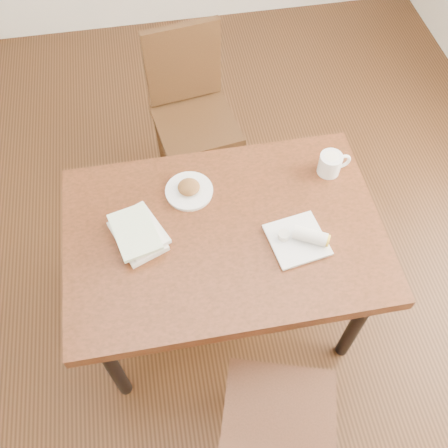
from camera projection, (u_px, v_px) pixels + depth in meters
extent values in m
cube|color=#472814|center=(224.00, 308.00, 2.63)|extent=(4.00, 5.00, 0.01)
cube|color=maroon|center=(224.00, 235.00, 2.02)|extent=(1.28, 0.86, 0.06)
cylinder|color=black|center=(113.00, 366.00, 2.10)|extent=(0.06, 0.06, 0.69)
cylinder|color=black|center=(357.00, 323.00, 2.21)|extent=(0.06, 0.06, 0.69)
cylinder|color=black|center=(105.00, 236.00, 2.46)|extent=(0.06, 0.06, 0.69)
cylinder|color=black|center=(315.00, 204.00, 2.56)|extent=(0.06, 0.06, 0.69)
cylinder|color=#4B2615|center=(235.00, 385.00, 2.18)|extent=(0.04, 0.04, 0.45)
cylinder|color=#4B2615|center=(318.00, 395.00, 2.16)|extent=(0.04, 0.04, 0.45)
cube|color=#4B2615|center=(279.00, 421.00, 1.86)|extent=(0.53, 0.53, 0.04)
cylinder|color=#3F2712|center=(218.00, 126.00, 3.03)|extent=(0.04, 0.04, 0.45)
cylinder|color=#3F2712|center=(160.00, 140.00, 2.97)|extent=(0.04, 0.04, 0.45)
cylinder|color=#3F2712|center=(237.00, 169.00, 2.84)|extent=(0.04, 0.04, 0.45)
cylinder|color=#3F2712|center=(177.00, 186.00, 2.78)|extent=(0.04, 0.04, 0.45)
cube|color=#3F2712|center=(196.00, 125.00, 2.70)|extent=(0.48, 0.48, 0.04)
cube|color=#3F2712|center=(183.00, 64.00, 2.58)|extent=(0.40, 0.10, 0.45)
cylinder|color=white|center=(189.00, 192.00, 2.09)|extent=(0.20, 0.20, 0.01)
cylinder|color=white|center=(189.00, 190.00, 2.09)|extent=(0.20, 0.20, 0.01)
ellipsoid|color=#B27538|center=(189.00, 187.00, 2.07)|extent=(0.12, 0.12, 0.05)
cylinder|color=white|center=(330.00, 164.00, 2.12)|extent=(0.10, 0.10, 0.10)
torus|color=white|center=(342.00, 161.00, 2.13)|extent=(0.08, 0.02, 0.08)
cylinder|color=tan|center=(332.00, 157.00, 2.09)|extent=(0.09, 0.09, 0.01)
cylinder|color=#F2E5CC|center=(332.00, 157.00, 2.08)|extent=(0.06, 0.06, 0.00)
cube|color=white|center=(297.00, 240.00, 1.96)|extent=(0.24, 0.24, 0.01)
cube|color=white|center=(297.00, 239.00, 1.96)|extent=(0.24, 0.24, 0.01)
cylinder|color=white|center=(310.00, 236.00, 1.93)|extent=(0.14, 0.11, 0.05)
cylinder|color=yellow|center=(327.00, 240.00, 1.92)|extent=(0.04, 0.05, 0.05)
cylinder|color=silver|center=(284.00, 235.00, 1.95)|extent=(0.05, 0.05, 0.03)
cylinder|color=red|center=(284.00, 234.00, 1.94)|extent=(0.04, 0.04, 0.01)
cube|color=white|center=(138.00, 236.00, 1.97)|extent=(0.23, 0.27, 0.02)
cube|color=silver|center=(140.00, 231.00, 1.95)|extent=(0.23, 0.27, 0.02)
cube|color=#BEE498|center=(135.00, 232.00, 1.93)|extent=(0.21, 0.26, 0.02)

